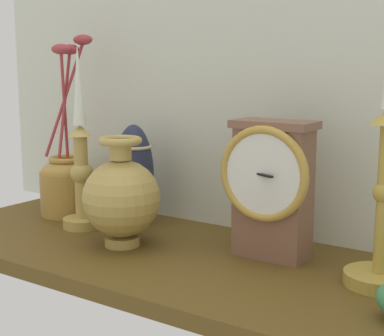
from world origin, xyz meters
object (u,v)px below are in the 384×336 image
object	(u,v)px
candlestick_tall_left	(81,165)
candlestick_tall_center	(384,196)
tall_ceramic_vase	(134,174)
mantel_clock	(271,186)
brass_vase_bulbous	(121,197)
brass_vase_jar	(68,178)

from	to	relation	value
candlestick_tall_left	candlestick_tall_center	distance (cm)	53.96
candlestick_tall_center	tall_ceramic_vase	bearing A→B (deg)	172.97
mantel_clock	candlestick_tall_center	distance (cm)	17.74
mantel_clock	candlestick_tall_center	bearing A→B (deg)	-6.95
mantel_clock	candlestick_tall_left	size ratio (longest dim) A/B	0.63
tall_ceramic_vase	brass_vase_bulbous	bearing A→B (deg)	-58.61
tall_ceramic_vase	mantel_clock	bearing A→B (deg)	-7.07
candlestick_tall_center	candlestick_tall_left	bearing A→B (deg)	-178.09
brass_vase_jar	tall_ceramic_vase	bearing A→B (deg)	7.85
brass_vase_jar	brass_vase_bulbous	bearing A→B (deg)	-23.46
mantel_clock	candlestick_tall_left	bearing A→B (deg)	-173.81
mantel_clock	candlestick_tall_left	distance (cm)	36.57
mantel_clock	candlestick_tall_center	xyz separation A→B (cm)	(17.58, -2.14, 1.05)
mantel_clock	candlestick_tall_center	world-z (taller)	candlestick_tall_center
mantel_clock	candlestick_tall_center	size ratio (longest dim) A/B	0.50
candlestick_tall_left	tall_ceramic_vase	distance (cm)	10.03
brass_vase_bulbous	brass_vase_jar	bearing A→B (deg)	156.54
candlestick_tall_left	brass_vase_bulbous	bearing A→B (deg)	-18.06
brass_vase_bulbous	tall_ceramic_vase	size ratio (longest dim) A/B	0.97
mantel_clock	brass_vase_bulbous	xyz separation A→B (cm)	(-22.96, -8.31, -3.08)
brass_vase_jar	tall_ceramic_vase	size ratio (longest dim) A/B	1.89
candlestick_tall_center	brass_vase_bulbous	world-z (taller)	candlestick_tall_center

